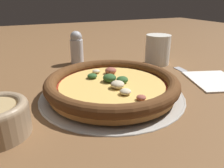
{
  "coord_description": "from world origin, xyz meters",
  "views": [
    {
      "loc": [
        0.43,
        -0.2,
        0.22
      ],
      "look_at": [
        0.0,
        0.0,
        0.03
      ],
      "focal_mm": 35.0,
      "sensor_mm": 36.0,
      "label": 1
    }
  ],
  "objects": [
    {
      "name": "pizza_tray",
      "position": [
        0.0,
        0.0,
        0.0
      ],
      "size": [
        0.34,
        0.34,
        0.01
      ],
      "color": "#B7B2A8",
      "rests_on": "ground_plane"
    },
    {
      "name": "pepper_shaker",
      "position": [
        -0.29,
        0.0,
        0.05
      ],
      "size": [
        0.04,
        0.04,
        0.11
      ],
      "color": "silver",
      "rests_on": "ground_plane"
    },
    {
      "name": "ground_plane",
      "position": [
        0.0,
        0.0,
        0.0
      ],
      "size": [
        3.0,
        3.0,
        0.0
      ],
      "primitive_type": "plane",
      "color": "brown"
    },
    {
      "name": "pizza",
      "position": [
        -0.0,
        0.0,
        0.03
      ],
      "size": [
        0.31,
        0.31,
        0.04
      ],
      "color": "#BC7F42",
      "rests_on": "pizza_tray"
    },
    {
      "name": "fork",
      "position": [
        -0.03,
        0.27,
        0.0
      ],
      "size": [
        0.18,
        0.03,
        0.0
      ],
      "rotation": [
        0.0,
        0.0,
        9.35
      ],
      "color": "#B7B7BC",
      "rests_on": "ground_plane"
    },
    {
      "name": "drinking_cup",
      "position": [
        -0.17,
        0.25,
        0.05
      ],
      "size": [
        0.08,
        0.08,
        0.1
      ],
      "color": "silver",
      "rests_on": "ground_plane"
    },
    {
      "name": "napkin",
      "position": [
        0.04,
        0.29,
        0.0
      ],
      "size": [
        0.18,
        0.17,
        0.01
      ],
      "rotation": [
        0.0,
        0.0,
        -0.33
      ],
      "color": "white",
      "rests_on": "ground_plane"
    }
  ]
}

